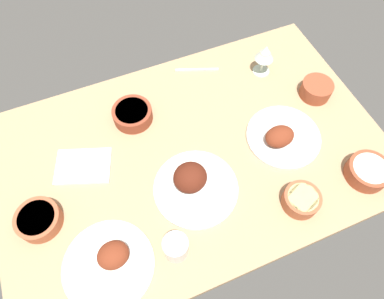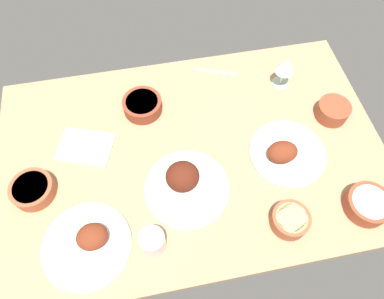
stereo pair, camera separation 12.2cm
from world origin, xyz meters
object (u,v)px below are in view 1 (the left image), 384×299
Objects in this scene: plate_near_viewer at (282,137)px; plate_center_main at (110,262)px; plate_far_side at (193,184)px; bowl_cream at (368,171)px; fork_loose at (197,70)px; bowl_soup at (38,220)px; water_tumbler at (176,247)px; bowl_onions at (316,89)px; wine_glass at (265,54)px; bowl_sauce at (132,114)px; folded_napkin at (83,166)px; bowl_pasta at (301,200)px.

plate_near_viewer reaches higher than plate_center_main.
plate_far_side is 60.12cm from bowl_cream.
fork_loose is at bearing -70.35° from plate_near_viewer.
water_tumbler reaches higher than bowl_soup.
bowl_onions reaches higher than fork_loose.
bowl_soup is 101.75cm from wine_glass.
plate_far_side is 35.84cm from plate_center_main.
plate_center_main is 1.53× the size of fork_loose.
plate_center_main is 2.30× the size of bowl_onions.
bowl_cream is at bearing 141.18° from bowl_sauce.
folded_napkin is at bearing -63.69° from water_tumbler.
fork_loose is (8.55, -67.48, -2.56)cm from bowl_pasta.
bowl_sauce is 0.82× the size of fork_loose.
wine_glass is (-9.08, -32.56, 7.85)cm from plate_near_viewer.
bowl_onions is 1.34× the size of water_tumbler.
bowl_cream is at bearing 176.83° from plate_center_main.
folded_napkin is at bearing -13.53° from plate_near_viewer.
bowl_pasta is at bearing 118.01° from fork_loose.
folded_napkin is at bearing -33.85° from plate_far_side.
water_tumbler is at bearing 53.59° from plate_far_side.
water_tumbler is at bearing 116.31° from folded_napkin.
bowl_sauce is 53.32cm from water_tumbler.
plate_center_main is 90.32cm from bowl_cream.
bowl_pasta is at bearing 161.87° from bowl_soup.
plate_near_viewer is 56.37cm from bowl_sauce.
bowl_pasta is (6.94, 24.09, 0.88)cm from plate_near_viewer.
plate_center_main is 35.91cm from folded_napkin.
bowl_pasta is 0.85× the size of bowl_soup.
plate_near_viewer is at bearing 130.43° from fork_loose.
fork_loose is at bearing -157.65° from bowl_sauce.
wine_glass is (-96.91, -30.16, 7.16)cm from bowl_soup.
plate_near_viewer is 1.50× the size of fork_loose.
plate_center_main is at bearing 65.00° from bowl_sauce.
bowl_soup is (17.33, -21.34, 0.90)cm from plate_center_main.
water_tumbler is (50.62, 23.02, 2.46)cm from plate_near_viewer.
plate_near_viewer is 26.74cm from bowl_onions.
bowl_pasta is (-30.51, 18.93, -0.09)cm from plate_far_side.
fork_loose is (15.49, -43.39, -1.67)cm from plate_near_viewer.
plate_far_side is 2.36× the size of bowl_pasta.
bowl_sauce is at bearing 43.14° from fork_loose.
bowl_cream is at bearing 138.36° from fork_loose.
wine_glass is (-79.58, -51.51, 8.06)cm from plate_center_main.
plate_near_viewer is 1.83× the size of bowl_sauce.
water_tumbler is at bearing 86.75° from bowl_sauce.
bowl_pasta is at bearing 175.38° from plate_center_main.
bowl_onions reaches higher than bowl_cream.
plate_far_side is 3.18× the size of water_tumbler.
wine_glass is at bearing -105.58° from plate_near_viewer.
bowl_onions is 0.63× the size of folded_napkin.
plate_far_side is 60.28cm from wine_glass.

